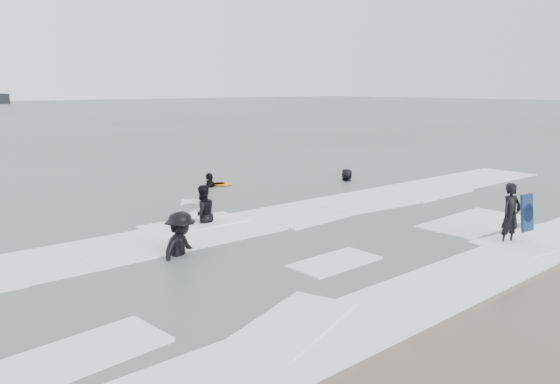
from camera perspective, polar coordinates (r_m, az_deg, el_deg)
ground at (r=12.33m, az=15.28°, el=-8.44°), size 320.00×320.00×0.00m
surfer_centre at (r=15.35m, az=22.75°, el=-5.07°), size 0.66×0.50×1.63m
surfer_wading at (r=16.23m, az=-8.06°, el=-3.46°), size 0.89×0.72×1.75m
surfer_breaker at (r=13.33m, az=-10.26°, el=-6.74°), size 1.47×1.23×1.97m
surfer_right_near at (r=22.04m, az=-7.32°, el=0.38°), size 1.13×0.84×1.78m
surfer_right_far at (r=23.46m, az=6.98°, el=1.03°), size 0.99×0.97×1.72m
surf_foam at (r=14.61m, az=3.29°, el=-4.83°), size 30.03×9.06×0.09m
bodyboards at (r=17.34m, az=1.06°, el=-0.73°), size 6.40×12.68×1.25m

